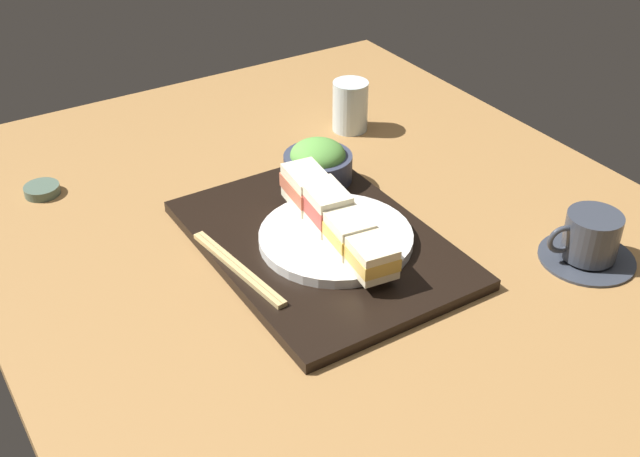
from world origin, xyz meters
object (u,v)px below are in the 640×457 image
(sandwich_inner_far, at_px, (347,230))
(coffee_cup, at_px, (590,240))
(sandwich_nearmost, at_px, (307,187))
(sandwich_inner_near, at_px, (326,206))
(chopsticks_pair, at_px, (238,268))
(salad_bowl, at_px, (318,162))
(sandwich_plate, at_px, (336,238))
(small_sauce_dish, at_px, (42,190))
(drinking_glass, at_px, (350,106))
(sandwich_farmost, at_px, (369,255))

(sandwich_inner_far, height_order, coffee_cup, sandwich_inner_far)
(sandwich_nearmost, xyz_separation_m, sandwich_inner_near, (0.06, -0.00, 0.00))
(sandwich_inner_far, relative_size, chopsticks_pair, 0.41)
(sandwich_nearmost, height_order, salad_bowl, sandwich_nearmost)
(sandwich_inner_far, bearing_deg, coffee_cup, 59.44)
(sandwich_plate, bearing_deg, sandwich_inner_near, 175.45)
(sandwich_nearmost, bearing_deg, sandwich_inner_near, -4.55)
(sandwich_inner_near, relative_size, salad_bowl, 0.76)
(sandwich_inner_near, distance_m, small_sauce_dish, 0.48)
(chopsticks_pair, bearing_deg, sandwich_nearmost, 116.49)
(sandwich_inner_near, relative_size, small_sauce_dish, 1.49)
(sandwich_inner_near, relative_size, drinking_glass, 0.90)
(sandwich_farmost, relative_size, small_sauce_dish, 1.48)
(sandwich_plate, height_order, coffee_cup, coffee_cup)
(sandwich_plate, bearing_deg, small_sauce_dish, -140.80)
(salad_bowl, xyz_separation_m, chopsticks_pair, (0.15, -0.22, -0.03))
(coffee_cup, height_order, drinking_glass, drinking_glass)
(sandwich_inner_near, bearing_deg, sandwich_farmost, -4.55)
(coffee_cup, relative_size, drinking_glass, 1.46)
(sandwich_plate, xyz_separation_m, sandwich_farmost, (0.09, -0.01, 0.03))
(sandwich_plate, bearing_deg, sandwich_inner_far, -4.55)
(salad_bowl, bearing_deg, sandwich_plate, -23.77)
(sandwich_plate, distance_m, sandwich_inner_near, 0.05)
(salad_bowl, relative_size, small_sauce_dish, 1.96)
(drinking_glass, bearing_deg, sandwich_farmost, -30.77)
(sandwich_inner_near, xyz_separation_m, sandwich_farmost, (0.12, -0.01, -0.01))
(sandwich_inner_far, bearing_deg, sandwich_nearmost, 175.45)
(sandwich_nearmost, xyz_separation_m, drinking_glass, (-0.22, 0.23, -0.01))
(sandwich_plate, xyz_separation_m, sandwich_nearmost, (-0.09, 0.01, 0.03))
(sandwich_plate, height_order, sandwich_nearmost, sandwich_nearmost)
(sandwich_farmost, xyz_separation_m, coffee_cup, (0.11, 0.30, -0.02))
(sandwich_inner_near, xyz_separation_m, drinking_glass, (-0.29, 0.23, -0.01))
(sandwich_inner_near, relative_size, chopsticks_pair, 0.41)
(sandwich_plate, height_order, sandwich_farmost, sandwich_farmost)
(sandwich_plate, xyz_separation_m, small_sauce_dish, (-0.39, -0.32, -0.02))
(sandwich_farmost, relative_size, salad_bowl, 0.75)
(salad_bowl, height_order, drinking_glass, drinking_glass)
(sandwich_inner_near, height_order, chopsticks_pair, sandwich_inner_near)
(sandwich_farmost, relative_size, drinking_glass, 0.89)
(sandwich_farmost, height_order, coffee_cup, sandwich_farmost)
(sandwich_plate, xyz_separation_m, drinking_glass, (-0.32, 0.24, 0.02))
(sandwich_farmost, distance_m, chopsticks_pair, 0.18)
(sandwich_inner_near, relative_size, sandwich_inner_far, 0.99)
(sandwich_inner_far, distance_m, drinking_glass, 0.42)
(sandwich_nearmost, distance_m, sandwich_farmost, 0.19)
(coffee_cup, relative_size, small_sauce_dish, 2.42)
(chopsticks_pair, height_order, coffee_cup, coffee_cup)
(sandwich_farmost, distance_m, small_sauce_dish, 0.57)
(sandwich_inner_near, bearing_deg, chopsticks_pair, -83.73)
(sandwich_farmost, height_order, drinking_glass, drinking_glass)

